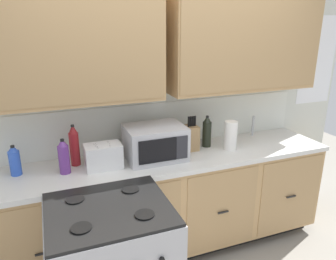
% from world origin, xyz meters
% --- Properties ---
extents(wall_unit, '(4.06, 0.40, 2.59)m').
position_xyz_m(wall_unit, '(0.00, 0.50, 1.67)').
color(wall_unit, silver).
rests_on(wall_unit, ground_plane).
extents(counter_run, '(2.89, 0.64, 0.92)m').
position_xyz_m(counter_run, '(0.00, 0.30, 0.48)').
color(counter_run, black).
rests_on(counter_run, ground_plane).
extents(microwave, '(0.48, 0.37, 0.28)m').
position_xyz_m(microwave, '(-0.13, 0.31, 1.06)').
color(microwave, '#B7B7BC').
rests_on(microwave, counter_run).
extents(toaster, '(0.28, 0.18, 0.19)m').
position_xyz_m(toaster, '(-0.56, 0.29, 1.02)').
color(toaster, white).
rests_on(toaster, counter_run).
extents(knife_block, '(0.11, 0.14, 0.31)m').
position_xyz_m(knife_block, '(0.23, 0.39, 1.04)').
color(knife_block, '#9C794E').
rests_on(knife_block, counter_run).
extents(sink_faucet, '(0.02, 0.02, 0.20)m').
position_xyz_m(sink_faucet, '(0.97, 0.51, 1.02)').
color(sink_faucet, '#B2B5BA').
rests_on(sink_faucet, counter_run).
extents(paper_towel_roll, '(0.12, 0.12, 0.26)m').
position_xyz_m(paper_towel_roll, '(0.56, 0.26, 1.05)').
color(paper_towel_roll, white).
rests_on(paper_towel_roll, counter_run).
extents(bottle_blue, '(0.08, 0.08, 0.23)m').
position_xyz_m(bottle_blue, '(-1.20, 0.39, 1.04)').
color(bottle_blue, blue).
rests_on(bottle_blue, counter_run).
extents(bottle_violet, '(0.08, 0.08, 0.27)m').
position_xyz_m(bottle_violet, '(-0.85, 0.29, 1.06)').
color(bottle_violet, '#663384').
rests_on(bottle_violet, counter_run).
extents(bottle_dark, '(0.08, 0.08, 0.29)m').
position_xyz_m(bottle_dark, '(0.40, 0.41, 1.07)').
color(bottle_dark, black).
rests_on(bottle_dark, counter_run).
extents(bottle_red, '(0.08, 0.08, 0.33)m').
position_xyz_m(bottle_red, '(-0.76, 0.42, 1.09)').
color(bottle_red, maroon).
rests_on(bottle_red, counter_run).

